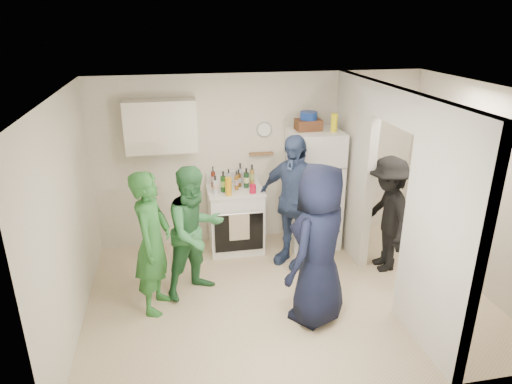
# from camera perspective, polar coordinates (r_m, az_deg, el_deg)

# --- Properties ---
(floor) EXTENTS (4.80, 4.80, 0.00)m
(floor) POSITION_cam_1_polar(r_m,az_deg,el_deg) (5.78, 3.94, -12.86)
(floor) COLOR beige
(floor) RESTS_ON ground
(wall_back) EXTENTS (4.80, 0.00, 4.80)m
(wall_back) POSITION_cam_1_polar(r_m,az_deg,el_deg) (6.74, 0.56, 4.12)
(wall_back) COLOR silver
(wall_back) RESTS_ON floor
(wall_front) EXTENTS (4.80, 0.00, 4.80)m
(wall_front) POSITION_cam_1_polar(r_m,az_deg,el_deg) (3.75, 11.09, -11.14)
(wall_front) COLOR silver
(wall_front) RESTS_ON floor
(wall_left) EXTENTS (0.00, 3.40, 3.40)m
(wall_left) POSITION_cam_1_polar(r_m,az_deg,el_deg) (5.15, -22.54, -3.17)
(wall_left) COLOR silver
(wall_left) RESTS_ON floor
(wall_right) EXTENTS (0.00, 3.40, 3.40)m
(wall_right) POSITION_cam_1_polar(r_m,az_deg,el_deg) (6.23, 26.14, 0.40)
(wall_right) COLOR silver
(wall_right) RESTS_ON floor
(ceiling) EXTENTS (4.80, 4.80, 0.00)m
(ceiling) POSITION_cam_1_polar(r_m,az_deg,el_deg) (4.85, 4.69, 12.45)
(ceiling) COLOR white
(ceiling) RESTS_ON wall_back
(partition_pier_back) EXTENTS (0.12, 1.20, 2.50)m
(partition_pier_back) POSITION_cam_1_polar(r_m,az_deg,el_deg) (6.54, 12.00, 3.09)
(partition_pier_back) COLOR silver
(partition_pier_back) RESTS_ON floor
(partition_pier_front) EXTENTS (0.12, 1.20, 2.50)m
(partition_pier_front) POSITION_cam_1_polar(r_m,az_deg,el_deg) (4.74, 22.08, -5.20)
(partition_pier_front) COLOR silver
(partition_pier_front) RESTS_ON floor
(partition_header) EXTENTS (0.12, 1.00, 0.40)m
(partition_header) POSITION_cam_1_polar(r_m,az_deg,el_deg) (5.32, 17.39, 10.18)
(partition_header) COLOR silver
(partition_header) RESTS_ON partition_pier_back
(stove) EXTENTS (0.79, 0.65, 0.94)m
(stove) POSITION_cam_1_polar(r_m,az_deg,el_deg) (6.65, -2.58, -3.38)
(stove) COLOR white
(stove) RESTS_ON floor
(upper_cabinet) EXTENTS (0.95, 0.34, 0.70)m
(upper_cabinet) POSITION_cam_1_polar(r_m,az_deg,el_deg) (6.29, -11.81, 8.07)
(upper_cabinet) COLOR silver
(upper_cabinet) RESTS_ON wall_back
(fridge) EXTENTS (0.71, 0.69, 1.73)m
(fridge) POSITION_cam_1_polar(r_m,az_deg,el_deg) (6.71, 7.17, 0.41)
(fridge) COLOR white
(fridge) RESTS_ON floor
(wicker_basket) EXTENTS (0.35, 0.25, 0.15)m
(wicker_basket) POSITION_cam_1_polar(r_m,az_deg,el_deg) (6.46, 6.56, 8.34)
(wicker_basket) COLOR brown
(wicker_basket) RESTS_ON fridge
(blue_bowl) EXTENTS (0.24, 0.24, 0.11)m
(blue_bowl) POSITION_cam_1_polar(r_m,az_deg,el_deg) (6.43, 6.61, 9.47)
(blue_bowl) COLOR navy
(blue_bowl) RESTS_ON wicker_basket
(yellow_cup_stack_top) EXTENTS (0.09, 0.09, 0.25)m
(yellow_cup_stack_top) POSITION_cam_1_polar(r_m,az_deg,el_deg) (6.41, 9.74, 8.54)
(yellow_cup_stack_top) COLOR #FFF115
(yellow_cup_stack_top) RESTS_ON fridge
(wall_clock) EXTENTS (0.22, 0.02, 0.22)m
(wall_clock) POSITION_cam_1_polar(r_m,az_deg,el_deg) (6.61, 1.04, 7.82)
(wall_clock) COLOR white
(wall_clock) RESTS_ON wall_back
(spice_shelf) EXTENTS (0.35, 0.08, 0.03)m
(spice_shelf) POSITION_cam_1_polar(r_m,az_deg,el_deg) (6.67, 0.65, 4.81)
(spice_shelf) COLOR olive
(spice_shelf) RESTS_ON wall_back
(nook_window) EXTENTS (0.03, 0.70, 0.80)m
(nook_window) POSITION_cam_1_polar(r_m,az_deg,el_deg) (6.25, 25.53, 4.46)
(nook_window) COLOR black
(nook_window) RESTS_ON wall_right
(nook_window_frame) EXTENTS (0.04, 0.76, 0.86)m
(nook_window_frame) POSITION_cam_1_polar(r_m,az_deg,el_deg) (6.24, 25.42, 4.46)
(nook_window_frame) COLOR white
(nook_window_frame) RESTS_ON wall_right
(nook_valance) EXTENTS (0.04, 0.82, 0.18)m
(nook_valance) POSITION_cam_1_polar(r_m,az_deg,el_deg) (6.15, 25.74, 7.57)
(nook_valance) COLOR white
(nook_valance) RESTS_ON wall_right
(yellow_cup_stack_stove) EXTENTS (0.09, 0.09, 0.25)m
(yellow_cup_stack_stove) POSITION_cam_1_polar(r_m,az_deg,el_deg) (6.20, -3.46, 0.69)
(yellow_cup_stack_stove) COLOR orange
(yellow_cup_stack_stove) RESTS_ON stove
(red_cup) EXTENTS (0.09, 0.09, 0.12)m
(red_cup) POSITION_cam_1_polar(r_m,az_deg,el_deg) (6.29, -0.41, 0.41)
(red_cup) COLOR red
(red_cup) RESTS_ON stove
(person_green_left) EXTENTS (0.57, 0.71, 1.70)m
(person_green_left) POSITION_cam_1_polar(r_m,az_deg,el_deg) (5.28, -12.81, -6.22)
(person_green_left) COLOR #2E7432
(person_green_left) RESTS_ON floor
(person_green_center) EXTENTS (1.00, 0.94, 1.64)m
(person_green_center) POSITION_cam_1_polar(r_m,az_deg,el_deg) (5.51, -7.60, -4.98)
(person_green_center) COLOR #347841
(person_green_center) RESTS_ON floor
(person_denim) EXTENTS (1.04, 1.10, 1.83)m
(person_denim) POSITION_cam_1_polar(r_m,az_deg,el_deg) (6.10, 4.65, -1.18)
(person_denim) COLOR #354B74
(person_denim) RESTS_ON floor
(person_navy) EXTENTS (1.06, 1.03, 1.83)m
(person_navy) POSITION_cam_1_polar(r_m,az_deg,el_deg) (4.99, 7.87, -6.65)
(person_navy) COLOR black
(person_navy) RESTS_ON floor
(person_nook) EXTENTS (0.64, 1.05, 1.57)m
(person_nook) POSITION_cam_1_polar(r_m,az_deg,el_deg) (6.25, 16.07, -2.71)
(person_nook) COLOR black
(person_nook) RESTS_ON floor
(bottle_a) EXTENTS (0.06, 0.06, 0.31)m
(bottle_a) POSITION_cam_1_polar(r_m,az_deg,el_deg) (6.50, -5.38, 1.89)
(bottle_a) COLOR maroon
(bottle_a) RESTS_ON stove
(bottle_b) EXTENTS (0.08, 0.08, 0.30)m
(bottle_b) POSITION_cam_1_polar(r_m,az_deg,el_deg) (6.32, -4.10, 1.31)
(bottle_b) COLOR #194B19
(bottle_b) RESTS_ON stove
(bottle_c) EXTENTS (0.06, 0.06, 0.25)m
(bottle_c) POSITION_cam_1_polar(r_m,az_deg,el_deg) (6.57, -3.44, 1.85)
(bottle_c) COLOR silver
(bottle_c) RESTS_ON stove
(bottle_d) EXTENTS (0.06, 0.06, 0.28)m
(bottle_d) POSITION_cam_1_polar(r_m,az_deg,el_deg) (6.38, -2.46, 1.47)
(bottle_d) COLOR brown
(bottle_d) RESTS_ON stove
(bottle_e) EXTENTS (0.06, 0.06, 0.32)m
(bottle_e) POSITION_cam_1_polar(r_m,az_deg,el_deg) (6.60, -1.98, 2.32)
(bottle_e) COLOR #AFB3C2
(bottle_e) RESTS_ON stove
(bottle_f) EXTENTS (0.08, 0.08, 0.29)m
(bottle_f) POSITION_cam_1_polar(r_m,az_deg,el_deg) (6.46, -1.22, 1.79)
(bottle_f) COLOR #14371B
(bottle_f) RESTS_ON stove
(bottle_g) EXTENTS (0.07, 0.07, 0.30)m
(bottle_g) POSITION_cam_1_polar(r_m,az_deg,el_deg) (6.58, -0.50, 2.20)
(bottle_g) COLOR #A48335
(bottle_g) RESTS_ON stove
(bottle_h) EXTENTS (0.08, 0.08, 0.26)m
(bottle_h) POSITION_cam_1_polar(r_m,az_deg,el_deg) (6.26, -5.10, 0.92)
(bottle_h) COLOR silver
(bottle_h) RESTS_ON stove
(bottle_i) EXTENTS (0.07, 0.07, 0.26)m
(bottle_i) POSITION_cam_1_polar(r_m,az_deg,el_deg) (6.51, -2.19, 1.74)
(bottle_i) COLOR #56380E
(bottle_i) RESTS_ON stove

